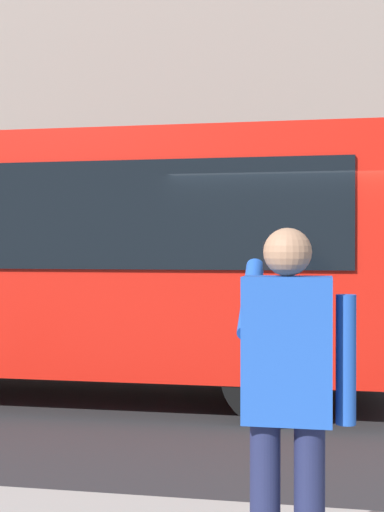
{
  "coord_description": "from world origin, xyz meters",
  "views": [
    {
      "loc": [
        -0.24,
        7.92,
        1.75
      ],
      "look_at": [
        1.32,
        -0.57,
        1.67
      ],
      "focal_mm": 49.31,
      "sensor_mm": 36.0,
      "label": 1
    }
  ],
  "objects": [
    {
      "name": "red_bus",
      "position": [
        3.26,
        -0.18,
        1.68
      ],
      "size": [
        9.05,
        2.54,
        3.08
      ],
      "color": "red",
      "rests_on": "ground_plane"
    },
    {
      "name": "building_facade_far",
      "position": [
        -0.02,
        -6.8,
        5.99
      ],
      "size": [
        28.0,
        1.55,
        12.0
      ],
      "color": "gray",
      "rests_on": "ground_plane"
    },
    {
      "name": "pedestrian_photographer",
      "position": [
        -0.1,
        4.71,
        1.14
      ],
      "size": [
        0.53,
        0.52,
        1.7
      ],
      "color": "#1E2347",
      "rests_on": "sidewalk_curb"
    },
    {
      "name": "ground_plane",
      "position": [
        0.0,
        0.0,
        0.0
      ],
      "size": [
        60.0,
        60.0,
        0.0
      ],
      "primitive_type": "plane",
      "color": "#2B2B2D"
    }
  ]
}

